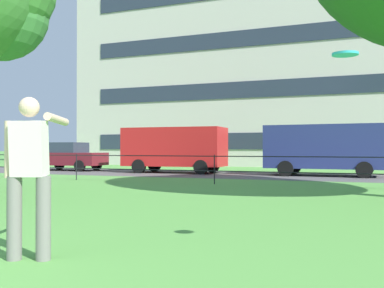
% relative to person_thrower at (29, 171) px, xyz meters
% --- Properties ---
extents(street_strip, '(80.00, 6.08, 0.01)m').
position_rel_person_thrower_xyz_m(street_strip, '(-1.47, 16.30, -0.96)').
color(street_strip, '#565454').
rests_on(street_strip, ground).
extents(park_fence, '(33.59, 0.04, 1.00)m').
position_rel_person_thrower_xyz_m(park_fence, '(-1.47, 10.58, -0.28)').
color(park_fence, black).
rests_on(park_fence, ground).
extents(person_thrower, '(0.49, 0.86, 1.77)m').
position_rel_person_thrower_xyz_m(person_thrower, '(0.00, 0.00, 0.00)').
color(person_thrower, slate).
rests_on(person_thrower, ground).
extents(frisbee, '(0.36, 0.36, 0.03)m').
position_rel_person_thrower_xyz_m(frisbee, '(3.22, 1.02, 1.23)').
color(frisbee, '#2DB2C6').
extents(car_maroon_far_left, '(4.04, 1.88, 1.54)m').
position_rel_person_thrower_xyz_m(car_maroon_far_left, '(-12.02, 16.69, -0.18)').
color(car_maroon_far_left, maroon).
rests_on(car_maroon_far_left, ground).
extents(panel_van_right, '(5.07, 2.25, 2.24)m').
position_rel_person_thrower_xyz_m(panel_van_right, '(-5.63, 16.68, 0.31)').
color(panel_van_right, red).
rests_on(panel_van_right, ground).
extents(panel_van_left, '(5.05, 2.20, 2.24)m').
position_rel_person_thrower_xyz_m(panel_van_left, '(1.55, 16.73, 0.31)').
color(panel_van_left, navy).
rests_on(panel_van_left, ground).
extents(apartment_building_background, '(27.42, 14.83, 17.35)m').
position_rel_person_thrower_xyz_m(apartment_building_background, '(-3.92, 32.28, 7.72)').
color(apartment_building_background, beige).
rests_on(apartment_building_background, ground).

